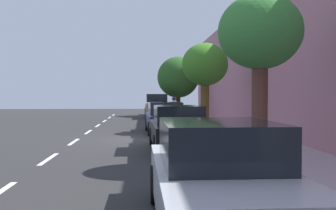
{
  "coord_description": "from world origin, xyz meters",
  "views": [
    {
      "loc": [
        -0.02,
        -16.57,
        1.9
      ],
      "look_at": [
        1.56,
        8.57,
        1.23
      ],
      "focal_mm": 42.21,
      "sensor_mm": 36.0,
      "label": 1
    }
  ],
  "objects_px": {
    "cyclist_with_backpack": "(174,107)",
    "street_tree_near_cyclist": "(260,35)",
    "parked_sedan_dark_blue_far": "(165,118)",
    "bicycle_at_curb": "(170,118)",
    "street_tree_far_end": "(178,77)",
    "parked_pickup_tan_farthest": "(157,107)",
    "parked_sedan_black_mid": "(178,128)",
    "parked_sedan_silver_second": "(218,176)",
    "street_tree_mid_block": "(205,66)"
  },
  "relations": [
    {
      "from": "parked_pickup_tan_farthest",
      "to": "street_tree_near_cyclist",
      "type": "relative_size",
      "value": 1.2
    },
    {
      "from": "parked_sedan_silver_second",
      "to": "bicycle_at_curb",
      "type": "height_order",
      "value": "parked_sedan_silver_second"
    },
    {
      "from": "parked_sedan_dark_blue_far",
      "to": "street_tree_far_end",
      "type": "bearing_deg",
      "value": 82.57
    },
    {
      "from": "street_tree_mid_block",
      "to": "parked_sedan_silver_second",
      "type": "bearing_deg",
      "value": -98.19
    },
    {
      "from": "parked_sedan_dark_blue_far",
      "to": "bicycle_at_curb",
      "type": "distance_m",
      "value": 6.76
    },
    {
      "from": "parked_pickup_tan_farthest",
      "to": "cyclist_with_backpack",
      "type": "height_order",
      "value": "parked_pickup_tan_farthest"
    },
    {
      "from": "cyclist_with_backpack",
      "to": "street_tree_near_cyclist",
      "type": "xyz_separation_m",
      "value": [
        1.08,
        -15.39,
        2.4
      ]
    },
    {
      "from": "parked_sedan_dark_blue_far",
      "to": "cyclist_with_backpack",
      "type": "bearing_deg",
      "value": 81.36
    },
    {
      "from": "parked_sedan_black_mid",
      "to": "street_tree_far_end",
      "type": "bearing_deg",
      "value": 84.93
    },
    {
      "from": "parked_pickup_tan_farthest",
      "to": "cyclist_with_backpack",
      "type": "relative_size",
      "value": 3.03
    },
    {
      "from": "parked_sedan_silver_second",
      "to": "parked_pickup_tan_farthest",
      "type": "height_order",
      "value": "parked_pickup_tan_farthest"
    },
    {
      "from": "street_tree_mid_block",
      "to": "parked_pickup_tan_farthest",
      "type": "bearing_deg",
      "value": 98.7
    },
    {
      "from": "parked_pickup_tan_farthest",
      "to": "parked_sedan_black_mid",
      "type": "bearing_deg",
      "value": -89.87
    },
    {
      "from": "street_tree_near_cyclist",
      "to": "street_tree_far_end",
      "type": "distance_m",
      "value": 24.7
    },
    {
      "from": "parked_sedan_dark_blue_far",
      "to": "cyclist_with_backpack",
      "type": "height_order",
      "value": "cyclist_with_backpack"
    },
    {
      "from": "parked_sedan_black_mid",
      "to": "parked_sedan_dark_blue_far",
      "type": "height_order",
      "value": "same"
    },
    {
      "from": "parked_pickup_tan_farthest",
      "to": "street_tree_mid_block",
      "type": "relative_size",
      "value": 1.22
    },
    {
      "from": "bicycle_at_curb",
      "to": "cyclist_with_backpack",
      "type": "xyz_separation_m",
      "value": [
        0.22,
        -0.44,
        0.7
      ]
    },
    {
      "from": "parked_sedan_dark_blue_far",
      "to": "street_tree_far_end",
      "type": "relative_size",
      "value": 0.87
    },
    {
      "from": "bicycle_at_curb",
      "to": "street_tree_near_cyclist",
      "type": "relative_size",
      "value": 0.36
    },
    {
      "from": "parked_sedan_black_mid",
      "to": "street_tree_far_end",
      "type": "xyz_separation_m",
      "value": [
        1.92,
        21.66,
        2.69
      ]
    },
    {
      "from": "parked_pickup_tan_farthest",
      "to": "street_tree_near_cyclist",
      "type": "bearing_deg",
      "value": -84.95
    },
    {
      "from": "parked_sedan_dark_blue_far",
      "to": "street_tree_far_end",
      "type": "distance_m",
      "value": 15.94
    },
    {
      "from": "parked_sedan_black_mid",
      "to": "street_tree_near_cyclist",
      "type": "distance_m",
      "value": 4.51
    },
    {
      "from": "parked_sedan_dark_blue_far",
      "to": "street_tree_mid_block",
      "type": "height_order",
      "value": "street_tree_mid_block"
    },
    {
      "from": "parked_sedan_black_mid",
      "to": "parked_pickup_tan_farthest",
      "type": "distance_m",
      "value": 19.18
    },
    {
      "from": "parked_sedan_black_mid",
      "to": "cyclist_with_backpack",
      "type": "distance_m",
      "value": 12.38
    },
    {
      "from": "bicycle_at_curb",
      "to": "cyclist_with_backpack",
      "type": "relative_size",
      "value": 0.91
    },
    {
      "from": "parked_pickup_tan_farthest",
      "to": "cyclist_with_backpack",
      "type": "distance_m",
      "value": 6.89
    },
    {
      "from": "cyclist_with_backpack",
      "to": "parked_sedan_silver_second",
      "type": "bearing_deg",
      "value": -92.75
    },
    {
      "from": "bicycle_at_curb",
      "to": "street_tree_far_end",
      "type": "height_order",
      "value": "street_tree_far_end"
    },
    {
      "from": "parked_sedan_silver_second",
      "to": "parked_sedan_dark_blue_far",
      "type": "relative_size",
      "value": 0.99
    },
    {
      "from": "parked_sedan_silver_second",
      "to": "cyclist_with_backpack",
      "type": "relative_size",
      "value": 2.52
    },
    {
      "from": "bicycle_at_curb",
      "to": "street_tree_near_cyclist",
      "type": "bearing_deg",
      "value": -85.31
    },
    {
      "from": "bicycle_at_curb",
      "to": "street_tree_near_cyclist",
      "type": "xyz_separation_m",
      "value": [
        1.3,
        -15.83,
        3.11
      ]
    },
    {
      "from": "parked_sedan_silver_second",
      "to": "parked_pickup_tan_farthest",
      "type": "bearing_deg",
      "value": 89.81
    },
    {
      "from": "parked_pickup_tan_farthest",
      "to": "street_tree_far_end",
      "type": "distance_m",
      "value": 4.06
    },
    {
      "from": "parked_sedan_black_mid",
      "to": "street_tree_mid_block",
      "type": "distance_m",
      "value": 7.13
    },
    {
      "from": "parked_sedan_dark_blue_far",
      "to": "bicycle_at_curb",
      "type": "bearing_deg",
      "value": 83.77
    },
    {
      "from": "street_tree_mid_block",
      "to": "bicycle_at_curb",
      "type": "bearing_deg",
      "value": 101.41
    },
    {
      "from": "parked_sedan_dark_blue_far",
      "to": "street_tree_mid_block",
      "type": "xyz_separation_m",
      "value": [
        2.03,
        0.28,
        2.59
      ]
    },
    {
      "from": "bicycle_at_curb",
      "to": "street_tree_far_end",
      "type": "distance_m",
      "value": 9.47
    },
    {
      "from": "cyclist_with_backpack",
      "to": "street_tree_near_cyclist",
      "type": "bearing_deg",
      "value": -85.99
    },
    {
      "from": "cyclist_with_backpack",
      "to": "street_tree_near_cyclist",
      "type": "relative_size",
      "value": 0.4
    },
    {
      "from": "cyclist_with_backpack",
      "to": "street_tree_far_end",
      "type": "height_order",
      "value": "street_tree_far_end"
    },
    {
      "from": "parked_sedan_silver_second",
      "to": "bicycle_at_curb",
      "type": "bearing_deg",
      "value": 87.92
    },
    {
      "from": "parked_sedan_silver_second",
      "to": "bicycle_at_curb",
      "type": "distance_m",
      "value": 20.71
    },
    {
      "from": "parked_sedan_black_mid",
      "to": "bicycle_at_curb",
      "type": "distance_m",
      "value": 12.81
    },
    {
      "from": "parked_sedan_dark_blue_far",
      "to": "parked_pickup_tan_farthest",
      "type": "height_order",
      "value": "parked_pickup_tan_farthest"
    },
    {
      "from": "parked_sedan_silver_second",
      "to": "street_tree_far_end",
      "type": "bearing_deg",
      "value": 86.03
    }
  ]
}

